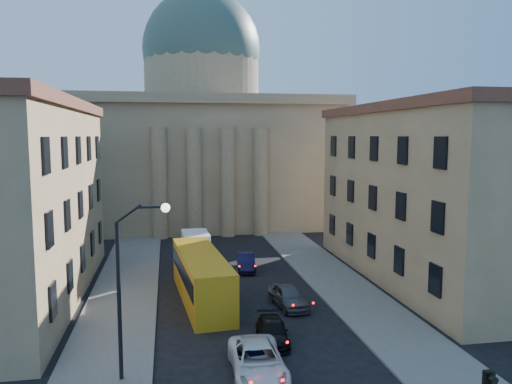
% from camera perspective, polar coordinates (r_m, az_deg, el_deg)
% --- Properties ---
extents(sidewalk_left, '(5.00, 60.00, 0.15)m').
position_cam_1_polar(sidewalk_left, '(36.34, -15.34, -13.01)').
color(sidewalk_left, '#5F5B57').
rests_on(sidewalk_left, ground).
extents(sidewalk_right, '(5.00, 60.00, 0.15)m').
position_cam_1_polar(sidewalk_right, '(38.64, 11.24, -11.72)').
color(sidewalk_right, '#5F5B57').
rests_on(sidewalk_right, ground).
extents(church, '(68.02, 28.76, 36.60)m').
position_cam_1_polar(church, '(71.78, -6.09, 6.30)').
color(church, '#7F6D4E').
rests_on(church, ground).
extents(building_right, '(11.60, 26.60, 14.70)m').
position_cam_1_polar(building_right, '(44.31, 19.84, 0.09)').
color(building_right, tan).
rests_on(building_right, ground).
extents(street_lamp, '(2.62, 0.44, 8.83)m').
position_cam_1_polar(street_lamp, '(25.14, -14.24, -9.36)').
color(street_lamp, black).
rests_on(street_lamp, ground).
extents(car_left_near, '(1.83, 3.75, 1.23)m').
position_cam_1_polar(car_left_near, '(26.72, -0.01, -18.88)').
color(car_left_near, black).
rests_on(car_left_near, ground).
extents(car_left_mid, '(2.77, 5.73, 1.57)m').
position_cam_1_polar(car_left_mid, '(26.43, 0.18, -18.77)').
color(car_left_mid, white).
rests_on(car_left_mid, ground).
extents(car_right_mid, '(2.16, 4.46, 1.25)m').
position_cam_1_polar(car_right_mid, '(30.36, 1.87, -15.65)').
color(car_right_mid, black).
rests_on(car_right_mid, ground).
extents(car_right_far, '(2.38, 4.73, 1.55)m').
position_cam_1_polar(car_right_far, '(36.02, 3.72, -11.79)').
color(car_right_far, '#48494D').
rests_on(car_right_far, ground).
extents(car_right_distant, '(2.02, 4.63, 1.48)m').
position_cam_1_polar(car_right_distant, '(45.27, -1.19, -8.00)').
color(car_right_distant, black).
rests_on(car_right_distant, ground).
extents(city_bus, '(3.92, 12.52, 3.47)m').
position_cam_1_polar(city_bus, '(37.21, -6.27, -9.46)').
color(city_bus, '#CB9216').
rests_on(city_bus, ground).
extents(box_truck, '(2.49, 5.93, 3.22)m').
position_cam_1_polar(box_truck, '(45.71, -6.81, -6.89)').
color(box_truck, white).
rests_on(box_truck, ground).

